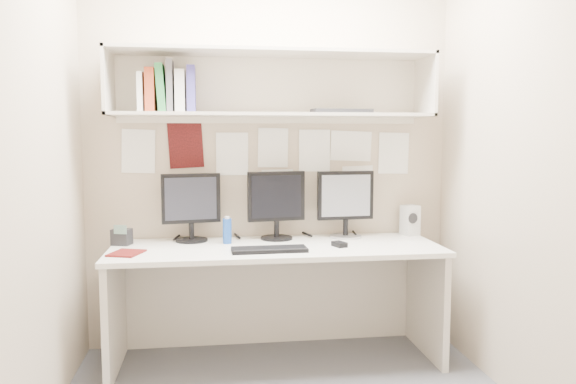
{
  "coord_description": "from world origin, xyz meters",
  "views": [
    {
      "loc": [
        -0.39,
        -2.71,
        1.4
      ],
      "look_at": [
        0.03,
        0.35,
        1.09
      ],
      "focal_mm": 35.0,
      "sensor_mm": 36.0,
      "label": 1
    }
  ],
  "objects": [
    {
      "name": "wall_back",
      "position": [
        0.0,
        1.0,
        1.3
      ],
      "size": [
        2.4,
        0.02,
        2.6
      ],
      "primitive_type": "cube",
      "color": "tan",
      "rests_on": "ground"
    },
    {
      "name": "wall_front",
      "position": [
        0.0,
        -1.0,
        1.3
      ],
      "size": [
        2.4,
        0.02,
        2.6
      ],
      "primitive_type": "cube",
      "color": "tan",
      "rests_on": "ground"
    },
    {
      "name": "wall_left",
      "position": [
        -1.2,
        0.0,
        1.3
      ],
      "size": [
        0.02,
        2.0,
        2.6
      ],
      "primitive_type": "cube",
      "color": "tan",
      "rests_on": "ground"
    },
    {
      "name": "wall_right",
      "position": [
        1.2,
        0.0,
        1.3
      ],
      "size": [
        0.02,
        2.0,
        2.6
      ],
      "primitive_type": "cube",
      "color": "tan",
      "rests_on": "ground"
    },
    {
      "name": "desk",
      "position": [
        0.0,
        0.65,
        0.37
      ],
      "size": [
        2.0,
        0.7,
        0.73
      ],
      "color": "silver",
      "rests_on": "floor"
    },
    {
      "name": "overhead_hutch",
      "position": [
        0.0,
        0.86,
        1.72
      ],
      "size": [
        2.0,
        0.38,
        0.4
      ],
      "color": "beige",
      "rests_on": "wall_back"
    },
    {
      "name": "pinned_papers",
      "position": [
        0.0,
        0.99,
        1.25
      ],
      "size": [
        1.92,
        0.01,
        0.48
      ],
      "primitive_type": null,
      "color": "white",
      "rests_on": "wall_back"
    },
    {
      "name": "monitor_left",
      "position": [
        -0.52,
        0.87,
        0.97
      ],
      "size": [
        0.37,
        0.2,
        0.43
      ],
      "rotation": [
        0.0,
        0.0,
        0.17
      ],
      "color": "black",
      "rests_on": "desk"
    },
    {
      "name": "monitor_center",
      "position": [
        0.03,
        0.87,
        0.97
      ],
      "size": [
        0.38,
        0.21,
        0.44
      ],
      "rotation": [
        0.0,
        0.0,
        0.16
      ],
      "color": "black",
      "rests_on": "desk"
    },
    {
      "name": "monitor_right",
      "position": [
        0.49,
        0.87,
        0.97
      ],
      "size": [
        0.38,
        0.21,
        0.44
      ],
      "rotation": [
        0.0,
        0.0,
        0.07
      ],
      "color": "#A5A5AA",
      "rests_on": "desk"
    },
    {
      "name": "keyboard",
      "position": [
        -0.06,
        0.48,
        0.74
      ],
      "size": [
        0.44,
        0.17,
        0.02
      ],
      "primitive_type": "cube",
      "rotation": [
        0.0,
        0.0,
        0.03
      ],
      "color": "black",
      "rests_on": "desk"
    },
    {
      "name": "mouse",
      "position": [
        0.37,
        0.56,
        0.74
      ],
      "size": [
        0.09,
        0.11,
        0.03
      ],
      "primitive_type": "cube",
      "rotation": [
        0.0,
        0.0,
        0.35
      ],
      "color": "black",
      "rests_on": "desk"
    },
    {
      "name": "speaker",
      "position": [
        0.94,
        0.89,
        0.83
      ],
      "size": [
        0.12,
        0.13,
        0.2
      ],
      "rotation": [
        0.0,
        0.0,
        0.27
      ],
      "color": "#BBBBB6",
      "rests_on": "desk"
    },
    {
      "name": "blue_bottle",
      "position": [
        -0.29,
        0.76,
        0.81
      ],
      "size": [
        0.05,
        0.05,
        0.17
      ],
      "color": "#164099",
      "rests_on": "desk"
    },
    {
      "name": "maroon_notebook",
      "position": [
        -0.87,
        0.52,
        0.74
      ],
      "size": [
        0.21,
        0.24,
        0.01
      ],
      "primitive_type": "cube",
      "rotation": [
        0.0,
        0.0,
        -0.33
      ],
      "color": "#53100E",
      "rests_on": "desk"
    },
    {
      "name": "desk_phone",
      "position": [
        -0.94,
        0.8,
        0.78
      ],
      "size": [
        0.13,
        0.13,
        0.13
      ],
      "rotation": [
        0.0,
        0.0,
        -0.32
      ],
      "color": "black",
      "rests_on": "desk"
    },
    {
      "name": "book_stack",
      "position": [
        -0.64,
        0.82,
        1.68
      ],
      "size": [
        0.34,
        0.19,
        0.31
      ],
      "color": "silver",
      "rests_on": "overhead_hutch"
    },
    {
      "name": "hutch_tray",
      "position": [
        0.43,
        0.78,
        1.55
      ],
      "size": [
        0.39,
        0.18,
        0.03
      ],
      "primitive_type": "cube",
      "rotation": [
        0.0,
        0.0,
        0.1
      ],
      "color": "black",
      "rests_on": "overhead_hutch"
    }
  ]
}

